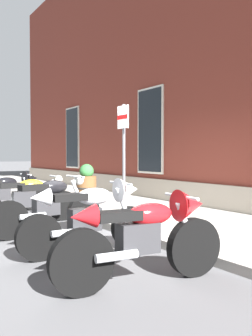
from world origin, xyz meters
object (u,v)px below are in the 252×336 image
motorcycle_yellow_naked (28,200)px  motorcycle_black_naked (50,206)px  motorcycle_black_sport (6,190)px  parking_sign (124,145)px  barrel_planter (87,184)px  motorcycle_red_sport (148,233)px  motorcycle_white_sport (93,213)px

motorcycle_yellow_naked → motorcycle_black_naked: (1.22, 0.00, 0.02)m
motorcycle_black_naked → motorcycle_black_sport: bearing=180.0°
motorcycle_black_sport → parking_sign: parking_sign is taller
parking_sign → barrel_planter: (-3.22, 0.82, -1.02)m
motorcycle_black_naked → barrel_planter: size_ratio=2.05×
motorcycle_red_sport → motorcycle_black_naked: bearing=179.1°
motorcycle_black_naked → motorcycle_white_sport: (1.51, 0.06, 0.08)m
motorcycle_black_naked → motorcycle_red_sport: (2.96, -0.04, 0.06)m
motorcycle_white_sport → motorcycle_red_sport: 1.45m
motorcycle_yellow_naked → barrel_planter: barrel_planter is taller
motorcycle_white_sport → parking_sign: 2.31m
parking_sign → barrel_planter: size_ratio=2.23×
motorcycle_red_sport → parking_sign: 3.47m
motorcycle_black_sport → motorcycle_red_sport: 5.81m
motorcycle_black_naked → motorcycle_white_sport: 1.51m
motorcycle_black_naked → parking_sign: (0.03, 1.51, 1.09)m
motorcycle_black_naked → parking_sign: parking_sign is taller
motorcycle_red_sport → motorcycle_white_sport: bearing=175.9°
motorcycle_black_sport → barrel_planter: barrel_planter is taller
motorcycle_red_sport → parking_sign: parking_sign is taller
motorcycle_yellow_naked → motorcycle_white_sport: motorcycle_white_sport is taller
motorcycle_white_sport → motorcycle_black_naked: bearing=-177.8°
motorcycle_red_sport → parking_sign: bearing=152.0°
barrel_planter → motorcycle_white_sport: bearing=-25.8°
motorcycle_white_sport → motorcycle_red_sport: size_ratio=1.00×
parking_sign → motorcycle_yellow_naked: bearing=-129.6°
parking_sign → motorcycle_red_sport: bearing=-28.0°
motorcycle_white_sport → motorcycle_yellow_naked: bearing=-178.7°
motorcycle_black_sport → motorcycle_white_sport: motorcycle_white_sport is taller
motorcycle_white_sport → motorcycle_red_sport: motorcycle_white_sport is taller
motorcycle_black_naked → barrel_planter: 3.95m
motorcycle_yellow_naked → motorcycle_white_sport: 2.73m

